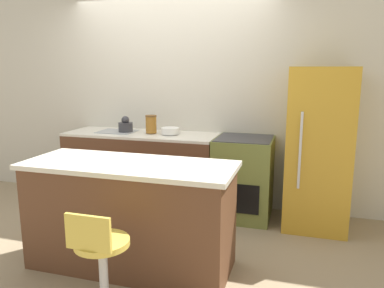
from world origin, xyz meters
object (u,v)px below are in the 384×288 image
at_px(oven_range, 243,178).
at_px(kettle, 126,126).
at_px(stool_chair, 101,264).
at_px(refrigerator, 318,149).
at_px(mixing_bowl, 170,131).

bearing_deg(oven_range, kettle, 179.87).
relative_size(stool_chair, kettle, 4.15).
bearing_deg(refrigerator, mixing_bowl, 179.17).
distance_m(stool_chair, kettle, 2.31).
height_order(oven_range, stool_chair, oven_range).
distance_m(oven_range, kettle, 1.54).
xyz_separation_m(stool_chair, mixing_bowl, (-0.26, 2.07, 0.56)).
bearing_deg(kettle, oven_range, -0.13).
height_order(kettle, mixing_bowl, kettle).
distance_m(oven_range, mixing_bowl, 1.00).
xyz_separation_m(kettle, mixing_bowl, (0.57, -0.00, -0.04)).
xyz_separation_m(refrigerator, mixing_bowl, (-1.65, 0.02, 0.11)).
bearing_deg(stool_chair, refrigerator, 55.83).
relative_size(kettle, mixing_bowl, 0.90).
relative_size(refrigerator, stool_chair, 2.13).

